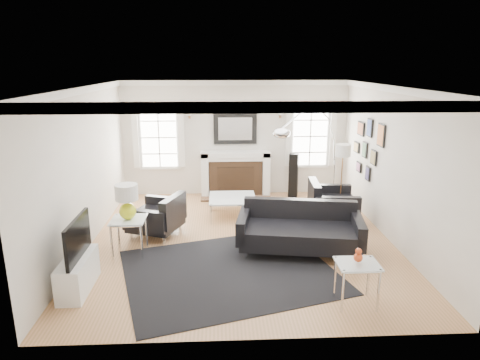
{
  "coord_description": "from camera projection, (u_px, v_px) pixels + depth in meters",
  "views": [
    {
      "loc": [
        -0.38,
        -7.4,
        3.17
      ],
      "look_at": [
        -0.01,
        0.3,
        1.08
      ],
      "focal_mm": 32.0,
      "sensor_mm": 36.0,
      "label": 1
    }
  ],
  "objects": [
    {
      "name": "window_left",
      "position": [
        159.0,
        137.0,
        10.35
      ],
      "size": [
        1.24,
        0.15,
        1.62
      ],
      "color": "white",
      "rests_on": "back_wall"
    },
    {
      "name": "nesting_table",
      "position": [
        357.0,
        271.0,
        5.71
      ],
      "size": [
        0.56,
        0.47,
        0.61
      ],
      "color": "silver",
      "rests_on": "floor"
    },
    {
      "name": "sofa",
      "position": [
        300.0,
        230.0,
        7.43
      ],
      "size": [
        2.24,
        1.3,
        0.69
      ],
      "color": "black",
      "rests_on": "floor"
    },
    {
      "name": "window_right",
      "position": [
        310.0,
        136.0,
        10.52
      ],
      "size": [
        1.24,
        0.15,
        1.62
      ],
      "color": "white",
      "rests_on": "back_wall"
    },
    {
      "name": "mantel_mirror",
      "position": [
        235.0,
        129.0,
        10.39
      ],
      "size": [
        1.05,
        0.07,
        0.75
      ],
      "color": "black",
      "rests_on": "back_wall"
    },
    {
      "name": "gourd_lamp",
      "position": [
        127.0,
        199.0,
        7.15
      ],
      "size": [
        0.38,
        0.38,
        0.61
      ],
      "color": "#CED81B",
      "rests_on": "side_table_left"
    },
    {
      "name": "coffee_table",
      "position": [
        232.0,
        199.0,
        9.09
      ],
      "size": [
        0.98,
        0.98,
        0.43
      ],
      "color": "silver",
      "rests_on": "floor"
    },
    {
      "name": "gallery_wall",
      "position": [
        368.0,
        145.0,
        8.95
      ],
      "size": [
        0.04,
        1.73,
        1.29
      ],
      "color": "black",
      "rests_on": "right_wall"
    },
    {
      "name": "area_rug",
      "position": [
        229.0,
        271.0,
        6.76
      ],
      "size": [
        3.79,
        3.43,
        0.01
      ],
      "primitive_type": "cube",
      "rotation": [
        0.0,
        0.0,
        0.29
      ],
      "color": "black",
      "rests_on": "floor"
    },
    {
      "name": "side_table_left",
      "position": [
        129.0,
        225.0,
        7.27
      ],
      "size": [
        0.57,
        0.57,
        0.63
      ],
      "color": "silver",
      "rests_on": "floor"
    },
    {
      "name": "speaker_tower",
      "position": [
        293.0,
        175.0,
        10.46
      ],
      "size": [
        0.27,
        0.27,
        1.08
      ],
      "primitive_type": "cube",
      "rotation": [
        0.0,
        0.0,
        -0.28
      ],
      "color": "black",
      "rests_on": "floor"
    },
    {
      "name": "ceiling",
      "position": [
        241.0,
        87.0,
        7.24
      ],
      "size": [
        5.5,
        6.0,
        0.02
      ],
      "primitive_type": "cube",
      "color": "white",
      "rests_on": "back_wall"
    },
    {
      "name": "orange_vase",
      "position": [
        358.0,
        256.0,
        5.65
      ],
      "size": [
        0.12,
        0.12,
        0.19
      ],
      "color": "#CA431A",
      "rests_on": "nesting_table"
    },
    {
      "name": "left_wall",
      "position": [
        85.0,
        169.0,
        7.48
      ],
      "size": [
        0.04,
        6.0,
        2.8
      ],
      "primitive_type": "cube",
      "color": "silver",
      "rests_on": "floor"
    },
    {
      "name": "stick_floor_lamp",
      "position": [
        343.0,
        154.0,
        8.95
      ],
      "size": [
        0.31,
        0.31,
        1.55
      ],
      "color": "#A26938",
      "rests_on": "floor"
    },
    {
      "name": "floor",
      "position": [
        241.0,
        240.0,
        7.98
      ],
      "size": [
        6.0,
        6.0,
        0.0
      ],
      "primitive_type": "plane",
      "color": "#A47544",
      "rests_on": "ground"
    },
    {
      "name": "fireplace",
      "position": [
        236.0,
        174.0,
        10.53
      ],
      "size": [
        1.7,
        0.69,
        1.11
      ],
      "color": "white",
      "rests_on": "floor"
    },
    {
      "name": "armchair_left",
      "position": [
        159.0,
        217.0,
        8.12
      ],
      "size": [
        1.15,
        1.22,
        0.66
      ],
      "color": "black",
      "rests_on": "floor"
    },
    {
      "name": "front_wall",
      "position": [
        255.0,
        230.0,
        4.72
      ],
      "size": [
        5.5,
        0.04,
        2.8
      ],
      "primitive_type": "cube",
      "color": "silver",
      "rests_on": "floor"
    },
    {
      "name": "right_wall",
      "position": [
        393.0,
        165.0,
        7.74
      ],
      "size": [
        0.04,
        6.0,
        2.8
      ],
      "primitive_type": "cube",
      "color": "silver",
      "rests_on": "floor"
    },
    {
      "name": "back_wall",
      "position": [
        235.0,
        139.0,
        10.5
      ],
      "size": [
        5.5,
        0.04,
        2.8
      ],
      "primitive_type": "cube",
      "color": "silver",
      "rests_on": "floor"
    },
    {
      "name": "crown_molding",
      "position": [
        241.0,
        90.0,
        7.26
      ],
      "size": [
        5.5,
        6.0,
        0.12
      ],
      "primitive_type": "cube",
      "color": "white",
      "rests_on": "back_wall"
    },
    {
      "name": "arc_floor_lamp",
      "position": [
        310.0,
        157.0,
        8.89
      ],
      "size": [
        1.7,
        1.57,
        2.41
      ],
      "color": "silver",
      "rests_on": "floor"
    },
    {
      "name": "tv_unit",
      "position": [
        78.0,
        269.0,
        6.14
      ],
      "size": [
        0.35,
        1.0,
        1.09
      ],
      "color": "white",
      "rests_on": "floor"
    },
    {
      "name": "armchair_right",
      "position": [
        330.0,
        203.0,
        8.86
      ],
      "size": [
        0.99,
        1.09,
        0.69
      ],
      "color": "black",
      "rests_on": "floor"
    }
  ]
}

